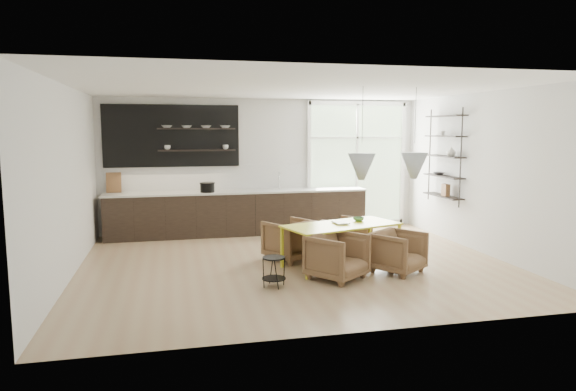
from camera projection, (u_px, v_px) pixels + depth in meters
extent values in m
cube|color=tan|center=(296.00, 264.00, 8.58)|extent=(7.00, 6.00, 0.01)
cube|color=silver|center=(263.00, 165.00, 11.30)|extent=(7.00, 0.02, 2.90)
cube|color=silver|center=(67.00, 182.00, 7.62)|extent=(0.02, 6.00, 2.90)
cube|color=silver|center=(486.00, 174.00, 9.17)|extent=(0.02, 6.00, 2.90)
cube|color=white|center=(296.00, 88.00, 8.21)|extent=(7.00, 6.00, 0.01)
cube|color=#B2D1A5|center=(356.00, 164.00, 11.74)|extent=(2.20, 0.02, 2.70)
cube|color=white|center=(357.00, 164.00, 11.71)|extent=(2.30, 0.08, 2.80)
cone|color=#B2BDC3|center=(362.00, 167.00, 8.10)|extent=(0.44, 0.44, 0.42)
cone|color=#B2BDC3|center=(414.00, 166.00, 8.30)|extent=(0.44, 0.44, 0.42)
cylinder|color=black|center=(363.00, 115.00, 7.99)|extent=(0.01, 0.01, 0.89)
cylinder|color=black|center=(416.00, 116.00, 8.19)|extent=(0.01, 0.01, 0.89)
cube|color=black|center=(239.00, 213.00, 10.97)|extent=(5.50, 0.65, 0.90)
cube|color=beige|center=(239.00, 192.00, 10.91)|extent=(5.54, 0.69, 0.04)
cube|color=silver|center=(237.00, 177.00, 11.18)|extent=(5.50, 0.02, 0.55)
cube|color=black|center=(172.00, 136.00, 10.75)|extent=(2.80, 0.06, 1.30)
cube|color=black|center=(196.00, 129.00, 10.70)|extent=(1.60, 0.28, 0.03)
cube|color=black|center=(197.00, 150.00, 10.76)|extent=(1.60, 0.28, 0.03)
cube|color=brown|center=(114.00, 183.00, 10.54)|extent=(0.30, 0.10, 0.42)
cylinder|color=silver|center=(279.00, 181.00, 11.18)|extent=(0.02, 0.02, 0.40)
imported|color=white|center=(167.00, 127.00, 10.56)|extent=(0.22, 0.22, 0.05)
imported|color=white|center=(187.00, 127.00, 10.65)|extent=(0.22, 0.22, 0.05)
imported|color=white|center=(206.00, 127.00, 10.74)|extent=(0.22, 0.22, 0.05)
imported|color=white|center=(225.00, 127.00, 10.83)|extent=(0.22, 0.22, 0.05)
imported|color=white|center=(167.00, 147.00, 10.62)|extent=(0.12, 0.12, 0.10)
imported|color=white|center=(225.00, 147.00, 10.88)|extent=(0.12, 0.12, 0.10)
cylinder|color=black|center=(207.00, 188.00, 10.63)|extent=(0.29, 0.29, 0.18)
cube|color=black|center=(461.00, 158.00, 9.69)|extent=(0.02, 0.02, 1.90)
cube|color=black|center=(430.00, 155.00, 10.85)|extent=(0.02, 0.02, 1.90)
cube|color=black|center=(443.00, 196.00, 10.37)|extent=(0.26, 1.20, 0.02)
cube|color=black|center=(444.00, 176.00, 10.32)|extent=(0.26, 1.20, 0.02)
cube|color=black|center=(444.00, 156.00, 10.27)|extent=(0.26, 1.20, 0.02)
cube|color=black|center=(445.00, 136.00, 10.22)|extent=(0.26, 1.20, 0.03)
cube|color=black|center=(446.00, 116.00, 10.16)|extent=(0.26, 1.20, 0.03)
imported|color=white|center=(451.00, 151.00, 10.01)|extent=(0.18, 0.18, 0.19)
imported|color=#333338|center=(439.00, 173.00, 10.51)|extent=(0.22, 0.22, 0.05)
imported|color=white|center=(443.00, 133.00, 10.30)|extent=(0.10, 0.10, 0.09)
cube|color=brown|center=(446.00, 190.00, 10.25)|extent=(0.10, 0.18, 0.24)
cube|color=yellow|center=(342.00, 225.00, 8.40)|extent=(2.07, 1.38, 0.03)
cube|color=yellow|center=(307.00, 258.00, 7.66)|extent=(0.05, 0.05, 0.66)
cube|color=yellow|center=(282.00, 247.00, 8.32)|extent=(0.05, 0.05, 0.66)
cube|color=yellow|center=(399.00, 244.00, 8.56)|extent=(0.05, 0.05, 0.66)
cube|color=yellow|center=(370.00, 236.00, 9.22)|extent=(0.05, 0.05, 0.66)
imported|color=brown|center=(291.00, 240.00, 8.85)|extent=(1.02, 1.03, 0.69)
imported|color=brown|center=(347.00, 235.00, 9.34)|extent=(0.97, 0.97, 0.64)
imported|color=brown|center=(337.00, 256.00, 7.67)|extent=(1.05, 1.05, 0.69)
imported|color=brown|center=(398.00, 252.00, 8.03)|extent=(0.99, 0.99, 0.65)
cylinder|color=black|center=(274.00, 258.00, 7.28)|extent=(0.32, 0.32, 0.02)
cylinder|color=black|center=(274.00, 278.00, 7.32)|extent=(0.34, 0.34, 0.02)
cylinder|color=black|center=(284.00, 271.00, 7.35)|extent=(0.01, 0.01, 0.42)
cylinder|color=black|center=(271.00, 269.00, 7.46)|extent=(0.01, 0.01, 0.42)
cylinder|color=black|center=(263.00, 273.00, 7.27)|extent=(0.01, 0.01, 0.42)
cylinder|color=black|center=(276.00, 275.00, 7.17)|extent=(0.01, 0.01, 0.42)
imported|color=white|center=(334.00, 223.00, 8.42)|extent=(0.24, 0.31, 0.03)
imported|color=#457844|center=(359.00, 219.00, 8.70)|extent=(0.26, 0.26, 0.06)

